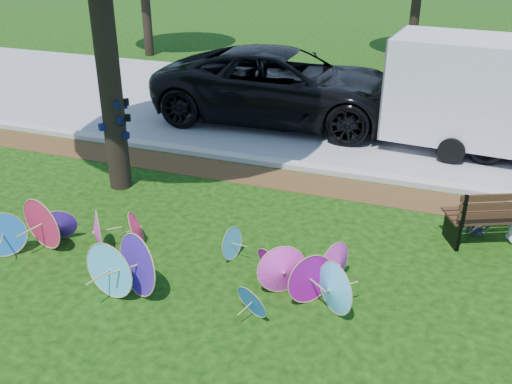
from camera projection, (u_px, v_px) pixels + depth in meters
ground at (176, 299)px, 8.26m from camera, size 90.00×90.00×0.00m
mulch_strip at (274, 178)px, 12.06m from camera, size 90.00×1.00×0.01m
curb at (285, 164)px, 12.63m from camera, size 90.00×0.30×0.12m
street at (329, 112)px, 16.17m from camera, size 90.00×8.00×0.01m
parasol_pile at (162, 254)px, 8.63m from camera, size 6.07×1.95×0.97m
black_van at (284, 86)px, 15.15m from camera, size 6.99×3.48×1.90m
cargo_trailer at (465, 89)px, 13.05m from camera, size 3.45×2.35×2.90m
park_bench at (503, 213)px, 9.58m from camera, size 2.08×1.49×1.02m
person_left at (482, 206)px, 9.72m from camera, size 0.41×0.27×1.09m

